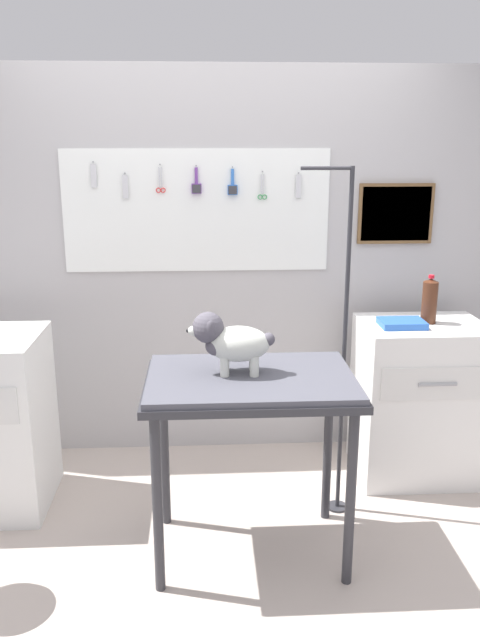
{
  "coord_description": "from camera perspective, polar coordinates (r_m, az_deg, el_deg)",
  "views": [
    {
      "loc": [
        -0.07,
        -2.51,
        1.88
      ],
      "look_at": [
        0.09,
        0.23,
        1.11
      ],
      "focal_mm": 36.1,
      "sensor_mm": 36.0,
      "label": 1
    }
  ],
  "objects": [
    {
      "name": "ground",
      "position": [
        3.15,
        -1.42,
        -21.51
      ],
      "size": [
        4.4,
        4.0,
        0.04
      ],
      "primitive_type": "cube",
      "color": "#BAABA0"
    },
    {
      "name": "rear_wall_panel",
      "position": [
        3.86,
        -2.08,
        4.84
      ],
      "size": [
        4.0,
        0.11,
        2.3
      ],
      "color": "#AEABAC",
      "rests_on": "ground"
    },
    {
      "name": "grooming_table",
      "position": [
        2.88,
        0.96,
        -6.74
      ],
      "size": [
        0.94,
        0.63,
        0.88
      ],
      "color": "#2D2D33",
      "rests_on": "ground"
    },
    {
      "name": "grooming_arm",
      "position": [
        3.24,
        9.04,
        -3.52
      ],
      "size": [
        0.3,
        0.11,
        1.77
      ],
      "color": "#2D2D33",
      "rests_on": "ground"
    },
    {
      "name": "dog",
      "position": [
        2.82,
        -0.92,
        -1.87
      ],
      "size": [
        0.39,
        0.19,
        0.28
      ],
      "color": "silver",
      "rests_on": "grooming_table"
    },
    {
      "name": "cabinet_right",
      "position": [
        3.84,
        15.5,
        -6.83
      ],
      "size": [
        0.68,
        0.54,
        0.91
      ],
      "color": "white",
      "rests_on": "ground"
    },
    {
      "name": "soda_bottle",
      "position": [
        3.69,
        16.45,
        1.65
      ],
      "size": [
        0.08,
        0.08,
        0.27
      ],
      "color": "#4E2818",
      "rests_on": "cabinet_right"
    },
    {
      "name": "supply_tray",
      "position": [
        3.61,
        14.16,
        -0.28
      ],
      "size": [
        0.24,
        0.18,
        0.04
      ],
      "color": "blue",
      "rests_on": "cabinet_right"
    }
  ]
}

